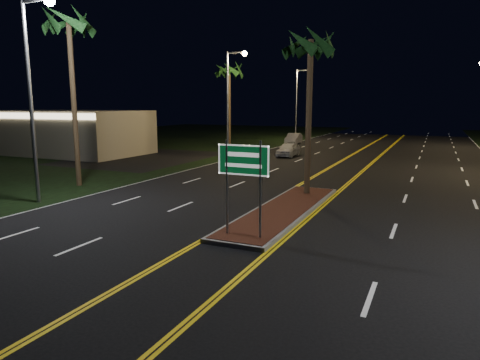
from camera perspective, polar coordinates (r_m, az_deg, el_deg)
The scene contains 13 objects.
ground at distance 12.14m, azimuth -5.09°, elevation -11.63°, with size 120.00×120.00×0.00m, color black.
grass_left at distance 50.00m, azimuth -21.08°, elevation 4.13°, with size 40.00×110.00×0.01m, color black.
median_island at distance 18.24m, azimuth 5.86°, elevation -4.00°, with size 2.25×10.25×0.17m.
highway_sign at distance 13.94m, azimuth 0.45°, elevation 1.47°, with size 1.80×0.08×3.20m.
commercial_building at distance 43.51m, azimuth -22.24°, elevation 5.94°, with size 15.00×8.12×4.00m.
streetlight_left_near at distance 21.34m, azimuth -25.68°, elevation 12.19°, with size 1.91×0.44×9.00m.
streetlight_left_mid at distance 37.51m, azimuth -1.12°, elevation 11.73°, with size 1.91×0.44×9.00m.
streetlight_left_far at distance 56.20m, azimuth 7.92°, elevation 11.03°, with size 1.91×0.44×9.00m.
palm_median at distance 21.24m, azimuth 9.41°, elevation 17.42°, with size 2.40×2.40×8.30m.
palm_left_near at distance 25.75m, azimuth -21.88°, elevation 18.67°, with size 2.40×2.40×9.80m.
palm_left_far at distance 42.17m, azimuth -1.46°, elevation 14.37°, with size 2.40×2.40×8.80m.
car_near at distance 38.22m, azimuth 6.44°, elevation 4.24°, with size 1.87×4.36×1.45m, color silver.
car_far at distance 50.65m, azimuth 7.17°, elevation 5.61°, with size 1.90×4.44×1.48m, color silver.
Camera 1 is at (5.64, -9.79, 4.44)m, focal length 32.00 mm.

